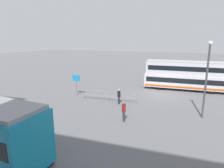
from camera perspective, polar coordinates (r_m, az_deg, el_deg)
The scene contains 7 objects.
ground_plane at distance 23.93m, azimuth 14.55°, elevation -3.27°, with size 160.00×160.00×0.00m, color slate.
double_decker_bus at distance 27.09m, azimuth 21.26°, elevation 2.38°, with size 10.80×3.07×3.82m.
pedestrian_near_railing at distance 19.97m, azimuth 2.07°, elevation -3.42°, with size 0.39×0.39×1.59m.
pedestrian_crossing at distance 15.80m, azimuth 3.51°, elevation -7.78°, with size 0.44×0.44×1.68m.
pedestrian_railing at distance 20.89m, azimuth -1.02°, elevation -3.16°, with size 6.18×0.66×1.08m.
info_sign at distance 23.20m, azimuth -10.60°, elevation 0.92°, with size 1.05×0.12×2.56m.
street_lamp at distance 17.59m, azimuth 26.43°, elevation 2.65°, with size 0.36×0.36×6.49m.
Camera 1 is at (-2.59, 22.85, 6.63)m, focal length 30.68 mm.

